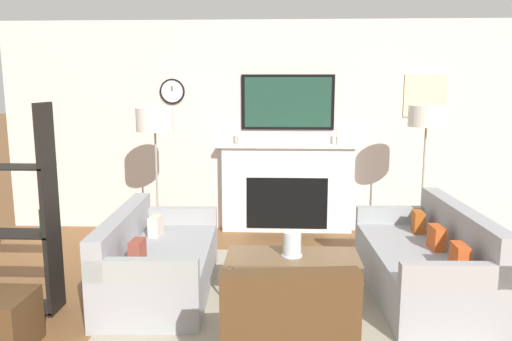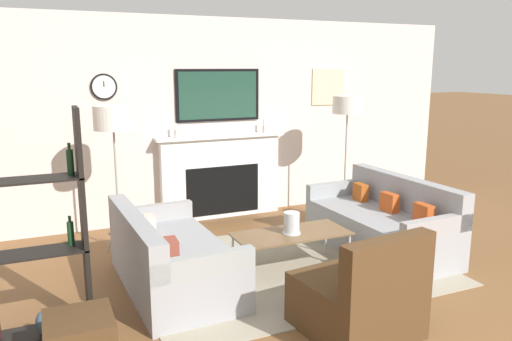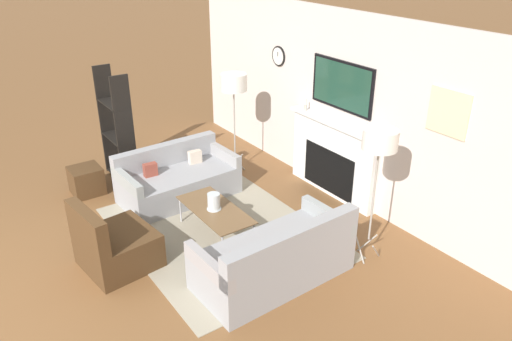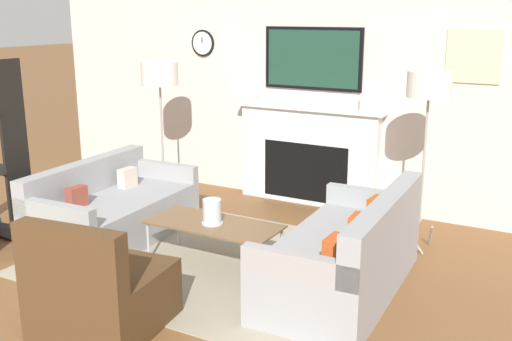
{
  "view_description": "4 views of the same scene",
  "coord_description": "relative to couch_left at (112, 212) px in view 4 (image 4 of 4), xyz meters",
  "views": [
    {
      "loc": [
        -0.11,
        -1.4,
        1.92
      ],
      "look_at": [
        -0.34,
        3.54,
        1.05
      ],
      "focal_mm": 35.0,
      "sensor_mm": 36.0,
      "label": 1
    },
    {
      "loc": [
        -2.25,
        -1.41,
        2.06
      ],
      "look_at": [
        -0.13,
        3.44,
        0.95
      ],
      "focal_mm": 35.0,
      "sensor_mm": 36.0,
      "label": 2
    },
    {
      "loc": [
        4.91,
        0.14,
        3.63
      ],
      "look_at": [
        0.25,
        3.36,
        0.91
      ],
      "focal_mm": 35.0,
      "sensor_mm": 36.0,
      "label": 3
    },
    {
      "loc": [
        2.74,
        -1.27,
        2.19
      ],
      "look_at": [
        0.26,
        3.21,
        0.83
      ],
      "focal_mm": 42.0,
      "sensor_mm": 36.0,
      "label": 4
    }
  ],
  "objects": [
    {
      "name": "coffee_table",
      "position": [
        1.25,
        -0.07,
        0.1
      ],
      "size": [
        1.19,
        0.54,
        0.39
      ],
      "color": "brown",
      "rests_on": "ground_plane"
    },
    {
      "name": "area_rug",
      "position": [
        1.22,
        0.0,
        -0.27
      ],
      "size": [
        3.06,
        2.34,
        0.01
      ],
      "color": "#9E9580",
      "rests_on": "ground_plane"
    },
    {
      "name": "hurricane_candle",
      "position": [
        1.24,
        -0.09,
        0.22
      ],
      "size": [
        0.19,
        0.19,
        0.22
      ],
      "color": "silver",
      "rests_on": "coffee_table"
    },
    {
      "name": "fireplace_wall",
      "position": [
        1.23,
        2.08,
        0.95
      ],
      "size": [
        7.4,
        0.28,
        2.7
      ],
      "color": "beige",
      "rests_on": "ground_plane"
    },
    {
      "name": "floor_lamp_right",
      "position": [
        2.73,
        1.2,
        1.26
      ],
      "size": [
        0.4,
        0.4,
        1.69
      ],
      "color": "#9E998E",
      "rests_on": "ground_plane"
    },
    {
      "name": "floor_lamp_left",
      "position": [
        -0.28,
        1.2,
        1.22
      ],
      "size": [
        0.42,
        0.42,
        1.65
      ],
      "color": "#9E998E",
      "rests_on": "ground_plane"
    },
    {
      "name": "couch_right",
      "position": [
        2.45,
        0.0,
        0.02
      ],
      "size": [
        0.91,
        1.81,
        0.83
      ],
      "color": "#999A9F",
      "rests_on": "ground_plane"
    },
    {
      "name": "armchair",
      "position": [
        1.15,
        -1.4,
        0.01
      ],
      "size": [
        0.89,
        0.89,
        0.87
      ],
      "color": "#4B321B",
      "rests_on": "ground_plane"
    },
    {
      "name": "couch_left",
      "position": [
        0.0,
        0.0,
        0.0
      ],
      "size": [
        0.95,
        1.73,
        0.75
      ],
      "color": "#999A9F",
      "rests_on": "ground_plane"
    }
  ]
}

